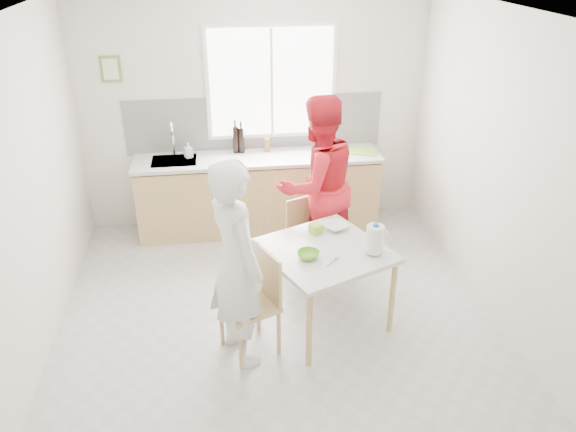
% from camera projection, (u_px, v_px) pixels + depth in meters
% --- Properties ---
extents(ground, '(4.50, 4.50, 0.00)m').
position_uv_depth(ground, '(279.00, 325.00, 5.14)').
color(ground, '#B7B7B2').
rests_on(ground, ground).
extents(room_shell, '(4.50, 4.50, 4.50)m').
position_uv_depth(room_shell, '(278.00, 157.00, 4.40)').
color(room_shell, silver).
rests_on(room_shell, ground).
extents(window, '(1.50, 0.06, 1.30)m').
position_uv_depth(window, '(271.00, 82.00, 6.37)').
color(window, white).
rests_on(window, room_shell).
extents(backsplash, '(3.00, 0.02, 0.65)m').
position_uv_depth(backsplash, '(255.00, 123.00, 6.57)').
color(backsplash, white).
rests_on(backsplash, room_shell).
extents(picture_frame, '(0.22, 0.03, 0.28)m').
position_uv_depth(picture_frame, '(111.00, 69.00, 6.07)').
color(picture_frame, '#58883D').
rests_on(picture_frame, room_shell).
extents(kitchen_counter, '(2.84, 0.64, 1.37)m').
position_uv_depth(kitchen_counter, '(258.00, 196.00, 6.68)').
color(kitchen_counter, '#DAB975').
rests_on(kitchen_counter, ground).
extents(dining_table, '(1.30, 1.30, 0.76)m').
position_uv_depth(dining_table, '(324.00, 257.00, 4.90)').
color(dining_table, silver).
rests_on(dining_table, ground).
extents(chair_left, '(0.55, 0.55, 0.91)m').
position_uv_depth(chair_left, '(256.00, 298.00, 4.67)').
color(chair_left, '#DAB975').
rests_on(chair_left, ground).
extents(chair_far, '(0.49, 0.49, 0.81)m').
position_uv_depth(chair_far, '(306.00, 233.00, 5.79)').
color(chair_far, '#DAB975').
rests_on(chair_far, ground).
extents(person_white, '(0.65, 0.76, 1.77)m').
position_uv_depth(person_white, '(236.00, 264.00, 4.42)').
color(person_white, white).
rests_on(person_white, ground).
extents(person_red, '(1.11, 1.01, 1.87)m').
position_uv_depth(person_red, '(317.00, 186.00, 5.66)').
color(person_red, red).
rests_on(person_red, ground).
extents(bowl_green, '(0.25, 0.25, 0.06)m').
position_uv_depth(bowl_green, '(308.00, 255.00, 4.72)').
color(bowl_green, '#65B329').
rests_on(bowl_green, dining_table).
extents(bowl_white, '(0.29, 0.29, 0.05)m').
position_uv_depth(bowl_white, '(336.00, 226.00, 5.19)').
color(bowl_white, white).
rests_on(bowl_white, dining_table).
extents(milk_jug, '(0.21, 0.15, 0.27)m').
position_uv_depth(milk_jug, '(375.00, 239.00, 4.74)').
color(milk_jug, white).
rests_on(milk_jug, dining_table).
extents(green_box, '(0.13, 0.13, 0.09)m').
position_uv_depth(green_box, '(316.00, 229.00, 5.11)').
color(green_box, '#91C72E').
rests_on(green_box, dining_table).
extents(spoon, '(0.12, 0.12, 0.01)m').
position_uv_depth(spoon, '(332.00, 262.00, 4.66)').
color(spoon, '#A5A5AA').
rests_on(spoon, dining_table).
extents(cutting_board, '(0.42, 0.37, 0.01)m').
position_uv_depth(cutting_board, '(362.00, 151.00, 6.58)').
color(cutting_board, '#84C72D').
rests_on(cutting_board, kitchen_counter).
extents(wine_bottle_a, '(0.07, 0.07, 0.32)m').
position_uv_depth(wine_bottle_a, '(236.00, 139.00, 6.49)').
color(wine_bottle_a, black).
rests_on(wine_bottle_a, kitchen_counter).
extents(wine_bottle_b, '(0.07, 0.07, 0.30)m').
position_uv_depth(wine_bottle_b, '(241.00, 140.00, 6.50)').
color(wine_bottle_b, black).
rests_on(wine_bottle_b, kitchen_counter).
extents(jar_amber, '(0.06, 0.06, 0.16)m').
position_uv_depth(jar_amber, '(267.00, 145.00, 6.56)').
color(jar_amber, olive).
rests_on(jar_amber, kitchen_counter).
extents(soap_bottle, '(0.10, 0.10, 0.18)m').
position_uv_depth(soap_bottle, '(188.00, 150.00, 6.39)').
color(soap_bottle, '#999999').
rests_on(soap_bottle, kitchen_counter).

